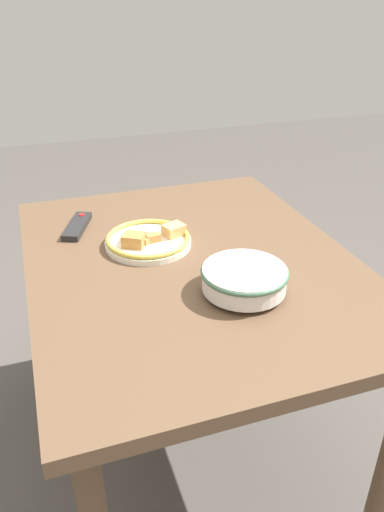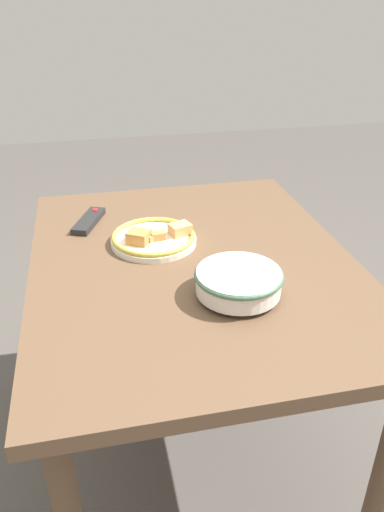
# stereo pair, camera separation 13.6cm
# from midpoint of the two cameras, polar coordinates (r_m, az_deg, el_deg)

# --- Properties ---
(ground_plane) EXTENTS (8.00, 8.00, 0.00)m
(ground_plane) POSITION_cam_midpoint_polar(r_m,az_deg,el_deg) (1.90, 2.27, -20.64)
(ground_plane) COLOR #4C4742
(dining_table) EXTENTS (1.14, 0.91, 0.75)m
(dining_table) POSITION_cam_midpoint_polar(r_m,az_deg,el_deg) (1.46, 2.76, -3.70)
(dining_table) COLOR brown
(dining_table) RESTS_ON ground_plane
(noodle_bowl) EXTENTS (0.22, 0.22, 0.07)m
(noodle_bowl) POSITION_cam_midpoint_polar(r_m,az_deg,el_deg) (1.25, 8.46, -3.00)
(noodle_bowl) COLOR silver
(noodle_bowl) RESTS_ON dining_table
(food_plate) EXTENTS (0.26, 0.26, 0.05)m
(food_plate) POSITION_cam_midpoint_polar(r_m,az_deg,el_deg) (1.49, -1.79, 2.01)
(food_plate) COLOR silver
(food_plate) RESTS_ON dining_table
(tv_remote) EXTENTS (0.19, 0.12, 0.02)m
(tv_remote) POSITION_cam_midpoint_polar(r_m,az_deg,el_deg) (1.64, -9.41, 3.93)
(tv_remote) COLOR black
(tv_remote) RESTS_ON dining_table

